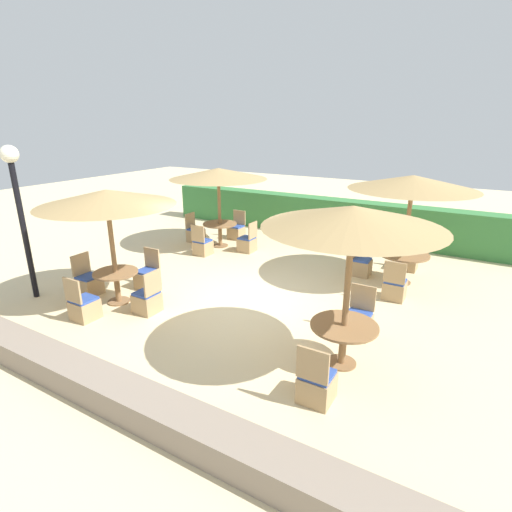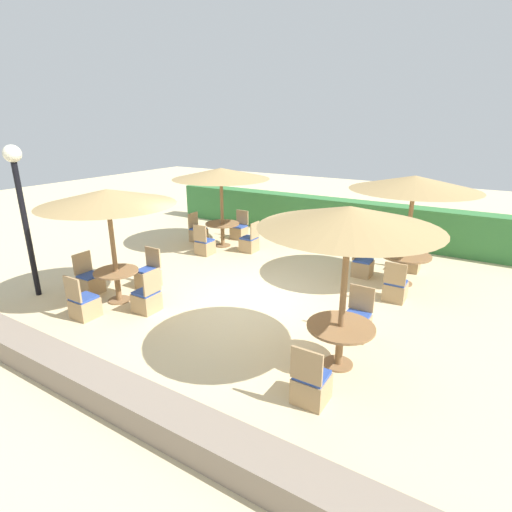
{
  "view_description": "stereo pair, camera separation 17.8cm",
  "coord_description": "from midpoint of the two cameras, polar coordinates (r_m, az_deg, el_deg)",
  "views": [
    {
      "loc": [
        4.27,
        -6.71,
        3.77
      ],
      "look_at": [
        0.0,
        0.6,
        0.9
      ],
      "focal_mm": 28.0,
      "sensor_mm": 36.0,
      "label": 1
    },
    {
      "loc": [
        4.42,
        -6.62,
        3.77
      ],
      "look_at": [
        0.0,
        0.6,
        0.9
      ],
      "focal_mm": 28.0,
      "sensor_mm": 36.0,
      "label": 2
    }
  ],
  "objects": [
    {
      "name": "patio_chair_front_left_north",
      "position": [
        9.82,
        -15.72,
        -2.93
      ],
      "size": [
        0.46,
        0.46,
        0.93
      ],
      "rotation": [
        0.0,
        0.0,
        3.14
      ],
      "color": "tan",
      "rests_on": "ground_plane"
    },
    {
      "name": "patio_chair_back_left_north",
      "position": [
        13.45,
        -3.18,
        3.59
      ],
      "size": [
        0.46,
        0.46,
        0.93
      ],
      "rotation": [
        0.0,
        0.0,
        3.14
      ],
      "color": "tan",
      "rests_on": "ground_plane"
    },
    {
      "name": "round_table_back_right",
      "position": [
        10.22,
        19.82,
        -0.41
      ],
      "size": [
        1.19,
        1.19,
        0.75
      ],
      "color": "olive",
      "rests_on": "ground_plane"
    },
    {
      "name": "parasol_back_left",
      "position": [
        12.26,
        -5.83,
        11.61
      ],
      "size": [
        2.94,
        2.94,
        2.44
      ],
      "color": "olive",
      "rests_on": "ground_plane"
    },
    {
      "name": "round_table_front_right",
      "position": [
        6.61,
        11.66,
        -10.73
      ],
      "size": [
        1.08,
        1.08,
        0.71
      ],
      "color": "olive",
      "rests_on": "ground_plane"
    },
    {
      "name": "patio_chair_back_left_west",
      "position": [
        13.26,
        -9.04,
        3.16
      ],
      "size": [
        0.46,
        0.46,
        0.93
      ],
      "rotation": [
        0.0,
        0.0,
        -1.57
      ],
      "color": "tan",
      "rests_on": "ground_plane"
    },
    {
      "name": "parasol_front_right",
      "position": [
        5.93,
        12.85,
        5.39
      ],
      "size": [
        2.69,
        2.69,
        2.62
      ],
      "color": "olive",
      "rests_on": "ground_plane"
    },
    {
      "name": "lamp_post",
      "position": [
        9.8,
        -31.45,
        7.69
      ],
      "size": [
        0.36,
        0.36,
        3.32
      ],
      "color": "black",
      "rests_on": "ground_plane"
    },
    {
      "name": "ground_plane",
      "position": [
        8.8,
        -2.56,
        -6.65
      ],
      "size": [
        40.0,
        40.0,
        0.0
      ],
      "primitive_type": "plane",
      "color": "beige"
    },
    {
      "name": "parasol_back_right",
      "position": [
        9.81,
        21.01,
        9.74
      ],
      "size": [
        2.89,
        2.89,
        2.62
      ],
      "color": "olive",
      "rests_on": "ground_plane"
    },
    {
      "name": "patio_chair_back_left_east",
      "position": [
        12.08,
        -1.67,
        1.85
      ],
      "size": [
        0.46,
        0.46,
        0.93
      ],
      "rotation": [
        0.0,
        0.0,
        1.57
      ],
      "color": "tan",
      "rests_on": "ground_plane"
    },
    {
      "name": "parasol_front_left",
      "position": [
        8.68,
        -21.14,
        7.74
      ],
      "size": [
        2.77,
        2.77,
        2.47
      ],
      "color": "olive",
      "rests_on": "ground_plane"
    },
    {
      "name": "patio_chair_front_left_east",
      "position": [
        8.6,
        -15.83,
        -6.12
      ],
      "size": [
        0.46,
        0.46,
        0.93
      ],
      "rotation": [
        0.0,
        0.0,
        1.57
      ],
      "color": "tan",
      "rests_on": "ground_plane"
    },
    {
      "name": "patio_chair_back_right_north",
      "position": [
        11.32,
        20.51,
        -0.56
      ],
      "size": [
        0.46,
        0.46,
        0.93
      ],
      "rotation": [
        0.0,
        0.0,
        3.14
      ],
      "color": "tan",
      "rests_on": "ground_plane"
    },
    {
      "name": "patio_chair_front_left_west",
      "position": [
        9.92,
        -23.26,
        -3.59
      ],
      "size": [
        0.46,
        0.46,
        0.93
      ],
      "rotation": [
        0.0,
        0.0,
        -1.57
      ],
      "color": "tan",
      "rests_on": "ground_plane"
    },
    {
      "name": "patio_chair_back_left_south",
      "position": [
        11.91,
        -8.09,
        1.41
      ],
      "size": [
        0.46,
        0.46,
        0.93
      ],
      "color": "tan",
      "rests_on": "ground_plane"
    },
    {
      "name": "hedge_row",
      "position": [
        13.86,
        11.25,
        5.32
      ],
      "size": [
        13.0,
        0.7,
        1.28
      ],
      "primitive_type": "cube",
      "color": "#387A3D",
      "rests_on": "ground_plane"
    },
    {
      "name": "patio_chair_back_right_west",
      "position": [
        10.54,
        14.24,
        -1.3
      ],
      "size": [
        0.46,
        0.46,
        0.93
      ],
      "rotation": [
        0.0,
        0.0,
        -1.57
      ],
      "color": "tan",
      "rests_on": "ground_plane"
    },
    {
      "name": "patio_chair_back_right_south",
      "position": [
        9.35,
        18.66,
        -4.36
      ],
      "size": [
        0.46,
        0.46,
        0.93
      ],
      "color": "tan",
      "rests_on": "ground_plane"
    },
    {
      "name": "round_table_back_left",
      "position": [
        12.58,
        -5.58,
        3.97
      ],
      "size": [
        1.06,
        1.06,
        0.74
      ],
      "color": "olive",
      "rests_on": "ground_plane"
    },
    {
      "name": "patio_chair_front_right_south",
      "position": [
        5.93,
        7.74,
        -17.75
      ],
      "size": [
        0.46,
        0.46,
        0.93
      ],
      "color": "tan",
      "rests_on": "ground_plane"
    },
    {
      "name": "patio_chair_front_left_south",
      "position": [
        8.73,
        -23.91,
        -6.68
      ],
      "size": [
        0.46,
        0.46,
        0.93
      ],
      "color": "tan",
      "rests_on": "ground_plane"
    },
    {
      "name": "stone_border",
      "position": [
        6.35,
        -21.86,
        -17.01
      ],
      "size": [
        10.0,
        0.56,
        0.4
      ],
      "primitive_type": "cube",
      "color": "gray",
      "rests_on": "ground_plane"
    },
    {
      "name": "round_table_front_left",
      "position": [
        9.15,
        -19.85,
        -3.16
      ],
      "size": [
        0.94,
        0.94,
        0.71
      ],
      "color": "olive",
      "rests_on": "ground_plane"
    },
    {
      "name": "patio_chair_front_right_north",
      "position": [
        7.64,
        13.73,
        -9.18
      ],
      "size": [
        0.46,
        0.46,
        0.93
      ],
      "rotation": [
        0.0,
        0.0,
        3.14
      ],
      "color": "tan",
      "rests_on": "ground_plane"
    }
  ]
}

